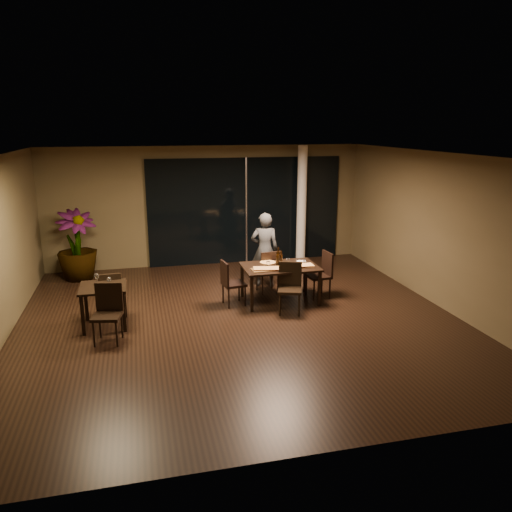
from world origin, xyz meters
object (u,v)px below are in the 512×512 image
object	(u,v)px
chair_side_near	(108,310)
diner	(265,250)
side_table	(103,293)
chair_main_near	(290,285)
main_table	(280,269)
bottle_c	(278,256)
chair_main_left	(230,281)
chair_main_far	(269,269)
chair_side_far	(111,292)
bottle_b	(281,258)
potted_plant	(77,245)
bottle_a	(278,258)
chair_main_right	(322,272)

from	to	relation	value
chair_side_near	diner	size ratio (longest dim) A/B	0.59
side_table	chair_main_near	world-z (taller)	chair_main_near
main_table	bottle_c	bearing A→B (deg)	87.81
side_table	chair_main_left	world-z (taller)	chair_main_left
chair_main_near	chair_main_left	distance (m)	1.21
chair_main_far	chair_side_far	bearing A→B (deg)	4.60
chair_main_near	chair_side_near	size ratio (longest dim) A/B	0.99
chair_main_near	chair_side_far	world-z (taller)	chair_main_near
chair_main_left	bottle_b	world-z (taller)	bottle_b
chair_side_near	chair_main_near	bearing A→B (deg)	21.96
chair_main_far	chair_side_near	xyz separation A→B (m)	(-3.21, -1.71, 0.02)
chair_side_near	potted_plant	world-z (taller)	potted_plant
main_table	bottle_b	xyz separation A→B (m)	(0.04, 0.05, 0.22)
bottle_c	chair_main_left	bearing A→B (deg)	-172.36
chair_main_near	bottle_b	world-z (taller)	bottle_b
chair_main_near	chair_side_far	bearing A→B (deg)	-170.90
side_table	bottle_a	distance (m)	3.41
bottle_b	bottle_c	distance (m)	0.11
chair_main_left	chair_side_near	xyz separation A→B (m)	(-2.27, -1.17, 0.03)
chair_side_far	bottle_b	distance (m)	3.36
potted_plant	bottle_b	bearing A→B (deg)	-31.08
main_table	bottle_b	world-z (taller)	bottle_b
side_table	chair_side_near	world-z (taller)	chair_side_near
chair_main_far	chair_main_near	bearing A→B (deg)	89.68
chair_main_left	bottle_b	distance (m)	1.13
bottle_a	bottle_b	size ratio (longest dim) A/B	1.03
potted_plant	chair_side_near	bearing A→B (deg)	-77.39
chair_main_left	chair_side_far	distance (m)	2.28
bottle_b	chair_main_far	bearing A→B (deg)	103.19
bottle_b	chair_side_far	bearing A→B (deg)	-178.20
chair_side_far	potted_plant	bearing A→B (deg)	-75.33
chair_main_near	diner	world-z (taller)	diner
chair_main_far	bottle_c	bearing A→B (deg)	96.20
bottle_b	bottle_a	bearing A→B (deg)	-157.50
chair_main_left	bottle_a	bearing A→B (deg)	-98.85
chair_main_left	main_table	bearing A→B (deg)	-99.72
chair_side_far	bottle_b	bearing A→B (deg)	178.90
chair_main_near	potted_plant	world-z (taller)	potted_plant
bottle_c	potted_plant	bearing A→B (deg)	149.77
chair_side_far	chair_main_far	bearing A→B (deg)	-172.17
main_table	chair_side_near	size ratio (longest dim) A/B	1.55
chair_main_far	chair_main_right	distance (m)	1.13
chair_main_far	chair_main_near	distance (m)	1.14
chair_main_far	bottle_a	world-z (taller)	bottle_a
chair_main_near	side_table	bearing A→B (deg)	-163.29
diner	bottle_b	distance (m)	1.01
chair_main_left	potted_plant	size ratio (longest dim) A/B	0.56
chair_main_far	potted_plant	xyz separation A→B (m)	(-4.05, 2.00, 0.29)
chair_main_far	bottle_b	size ratio (longest dim) A/B	3.15
main_table	diner	xyz separation A→B (m)	(-0.05, 1.05, 0.15)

